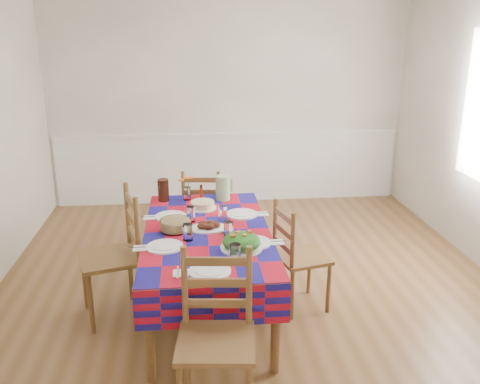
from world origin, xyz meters
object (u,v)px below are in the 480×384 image
at_px(tea_pitcher, 163,190).
at_px(green_pitcher, 223,188).
at_px(chair_left, 115,256).
at_px(chair_right, 297,257).
at_px(dining_table, 207,239).
at_px(chair_near, 216,337).
at_px(meat_platter, 208,226).
at_px(chair_far, 203,212).

bearing_deg(tea_pitcher, green_pitcher, -2.62).
xyz_separation_m(chair_left, chair_right, (1.43, -0.02, -0.07)).
bearing_deg(chair_left, dining_table, 72.39).
distance_m(dining_table, tea_pitcher, 0.86).
distance_m(dining_table, chair_near, 1.14).
relative_size(green_pitcher, tea_pitcher, 1.12).
xyz_separation_m(meat_platter, chair_far, (-0.02, 1.11, -0.28)).
distance_m(dining_table, meat_platter, 0.10).
xyz_separation_m(green_pitcher, chair_near, (-0.17, -1.86, -0.32)).
distance_m(tea_pitcher, chair_right, 1.37).
bearing_deg(meat_platter, chair_near, -90.28).
height_order(meat_platter, chair_left, chair_left).
bearing_deg(green_pitcher, chair_near, -95.19).
bearing_deg(chair_right, chair_left, 75.62).
relative_size(chair_left, chair_right, 1.15).
relative_size(dining_table, chair_far, 2.01).
height_order(green_pitcher, tea_pitcher, green_pitcher).
bearing_deg(green_pitcher, tea_pitcher, 177.38).
bearing_deg(dining_table, chair_near, -89.76).
distance_m(chair_far, chair_left, 1.33).
height_order(green_pitcher, chair_far, green_pitcher).
relative_size(dining_table, tea_pitcher, 9.04).
distance_m(dining_table, chair_far, 1.15).
distance_m(chair_near, chair_left, 1.35).
height_order(chair_left, chair_right, chair_left).
bearing_deg(dining_table, tea_pitcher, 115.68).
distance_m(tea_pitcher, chair_left, 0.87).
distance_m(dining_table, chair_left, 0.72).
bearing_deg(chair_left, chair_far, 131.18).
height_order(dining_table, chair_far, chair_far).
xyz_separation_m(meat_platter, chair_right, (0.71, -0.03, -0.28)).
bearing_deg(tea_pitcher, chair_right, -35.28).
relative_size(dining_table, meat_platter, 5.95).
distance_m(tea_pitcher, chair_far, 0.63).
xyz_separation_m(meat_platter, tea_pitcher, (-0.37, 0.74, 0.08)).
bearing_deg(chair_left, green_pitcher, 112.46).
bearing_deg(chair_near, chair_far, 96.22).
bearing_deg(chair_left, chair_right, 72.55).
distance_m(green_pitcher, tea_pitcher, 0.54).
xyz_separation_m(meat_platter, chair_left, (-0.72, -0.01, -0.22)).
bearing_deg(chair_left, meat_platter, 74.02).
relative_size(tea_pitcher, chair_right, 0.22).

